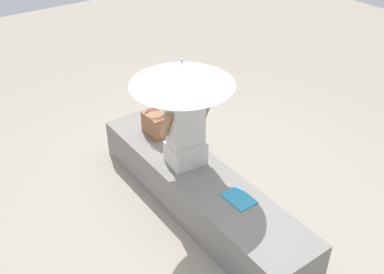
# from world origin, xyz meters

# --- Properties ---
(ground_plane) EXTENTS (14.00, 14.00, 0.00)m
(ground_plane) POSITION_xyz_m (0.00, 0.00, 0.00)
(ground_plane) COLOR #9E9384
(stone_bench) EXTENTS (2.68, 0.59, 0.42)m
(stone_bench) POSITION_xyz_m (0.00, 0.00, 0.21)
(stone_bench) COLOR gray
(stone_bench) RESTS_ON ground
(person_seated) EXTENTS (0.31, 0.49, 0.90)m
(person_seated) POSITION_xyz_m (0.22, -0.01, 0.81)
(person_seated) COLOR beige
(person_seated) RESTS_ON stone_bench
(parasol) EXTENTS (0.92, 0.92, 1.12)m
(parasol) POSITION_xyz_m (0.16, 0.06, 1.41)
(parasol) COLOR #B7B7BC
(parasol) RESTS_ON stone_bench
(handbag_black) EXTENTS (0.28, 0.21, 0.26)m
(handbag_black) POSITION_xyz_m (0.81, -0.03, 0.55)
(handbag_black) COLOR brown
(handbag_black) RESTS_ON stone_bench
(magazine) EXTENTS (0.28, 0.20, 0.01)m
(magazine) POSITION_xyz_m (-0.50, -0.07, 0.43)
(magazine) COLOR #339ED1
(magazine) RESTS_ON stone_bench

